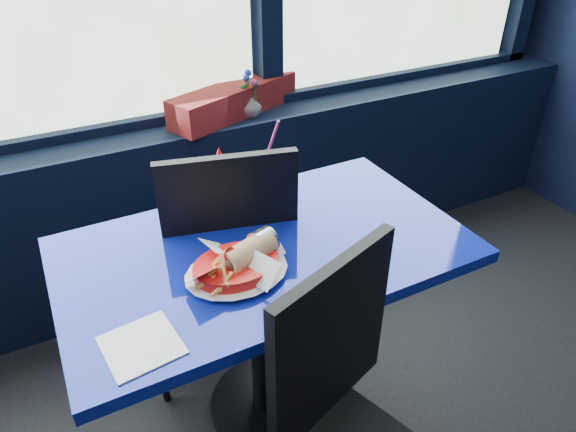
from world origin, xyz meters
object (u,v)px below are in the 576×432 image
object	(u,v)px
flower_vase	(251,103)
ketchup_bottle	(222,187)
chair_near_front	(339,430)
food_basket	(238,264)
chair_near_back	(213,253)
planter_box	(235,100)
soda_cup	(265,189)
near_table	(266,291)

from	to	relation	value
flower_vase	ketchup_bottle	size ratio (longest dim) A/B	0.82
chair_near_front	ketchup_bottle	distance (m)	0.79
food_basket	chair_near_front	bearing A→B (deg)	-74.39
chair_near_back	food_basket	world-z (taller)	chair_near_back
chair_near_front	planter_box	xyz separation A→B (m)	(0.34, 1.42, 0.31)
food_basket	ketchup_bottle	distance (m)	0.31
chair_near_back	soda_cup	distance (m)	0.32
ketchup_bottle	near_table	bearing A→B (deg)	-76.35
flower_vase	ketchup_bottle	distance (m)	0.74
flower_vase	food_basket	world-z (taller)	flower_vase
planter_box	food_basket	distance (m)	1.07
planter_box	near_table	bearing A→B (deg)	-129.22
ketchup_bottle	soda_cup	xyz separation A→B (m)	(0.14, -0.03, -0.03)
flower_vase	chair_near_back	bearing A→B (deg)	-125.79
near_table	flower_vase	bearing A→B (deg)	68.37
food_basket	near_table	bearing A→B (deg)	43.12
ketchup_bottle	soda_cup	bearing A→B (deg)	-12.69
near_table	chair_near_front	size ratio (longest dim) A/B	1.24
near_table	soda_cup	xyz separation A→B (m)	(0.09, 0.17, 0.26)
food_basket	soda_cup	world-z (taller)	soda_cup
near_table	planter_box	world-z (taller)	planter_box
near_table	planter_box	xyz separation A→B (m)	(0.28, 0.90, 0.30)
near_table	chair_near_back	size ratio (longest dim) A/B	1.21
chair_near_front	chair_near_back	bearing A→B (deg)	72.62
chair_near_front	chair_near_back	distance (m)	0.78
soda_cup	chair_near_front	bearing A→B (deg)	-101.60
flower_vase	soda_cup	world-z (taller)	soda_cup
near_table	flower_vase	distance (m)	0.95
chair_near_back	chair_near_front	bearing A→B (deg)	105.81
near_table	soda_cup	world-z (taller)	soda_cup
near_table	ketchup_bottle	world-z (taller)	ketchup_bottle
planter_box	flower_vase	xyz separation A→B (m)	(0.05, -0.06, -0.00)
chair_near_front	flower_vase	distance (m)	1.45
chair_near_back	flower_vase	size ratio (longest dim) A/B	4.92
near_table	chair_near_back	xyz separation A→B (m)	(-0.08, 0.26, 0.00)
near_table	chair_near_back	distance (m)	0.28
food_basket	soda_cup	xyz separation A→B (m)	(0.21, 0.27, 0.05)
chair_near_back	ketchup_bottle	distance (m)	0.30
near_table	flower_vase	world-z (taller)	flower_vase
chair_near_back	ketchup_bottle	bearing A→B (deg)	133.26
ketchup_bottle	flower_vase	bearing A→B (deg)	58.92
near_table	food_basket	distance (m)	0.27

